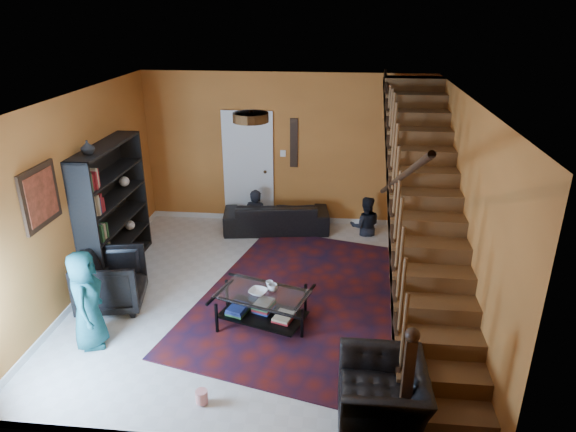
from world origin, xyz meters
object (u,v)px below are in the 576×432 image
armchair_left (111,281)px  bookshelf (114,211)px  sofa (276,216)px  coffee_table (263,306)px  armchair_right (382,395)px

armchair_left → bookshelf: bearing=6.0°
sofa → coffee_table: bearing=85.9°
bookshelf → armchair_left: 1.28m
bookshelf → armchair_left: bookshelf is taller
armchair_left → armchair_right: bearing=-128.6°
bookshelf → armchair_right: 4.88m
bookshelf → armchair_right: size_ratio=2.05×
coffee_table → armchair_left: bearing=175.0°
bookshelf → coffee_table: bookshelf is taller
bookshelf → coffee_table: bearing=-27.2°
armchair_left → armchair_right: (3.55, -1.77, -0.08)m
armchair_left → sofa: bearing=-46.8°
coffee_table → armchair_right: bearing=-47.8°
bookshelf → sofa: size_ratio=1.05×
bookshelf → coffee_table: (2.47, -1.27, -0.71)m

